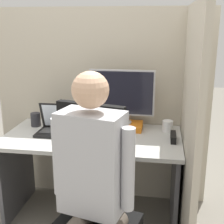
{
  "coord_description": "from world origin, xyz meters",
  "views": [
    {
      "loc": [
        0.51,
        -1.87,
        1.56
      ],
      "look_at": [
        0.18,
        0.17,
        0.96
      ],
      "focal_mm": 50.0,
      "sensor_mm": 36.0,
      "label": 1
    }
  ],
  "objects_px": {
    "stapler": "(173,137)",
    "carrot_toy": "(96,141)",
    "laptop": "(60,128)",
    "coffee_mug": "(168,126)",
    "paper_box": "(121,126)",
    "person": "(92,180)",
    "pen_cup": "(36,120)",
    "monitor": "(122,95)",
    "office_chair": "(92,200)"
  },
  "relations": [
    {
      "from": "stapler",
      "to": "carrot_toy",
      "type": "distance_m",
      "value": 0.58
    },
    {
      "from": "laptop",
      "to": "coffee_mug",
      "type": "bearing_deg",
      "value": 11.6
    },
    {
      "from": "paper_box",
      "to": "laptop",
      "type": "xyz_separation_m",
      "value": [
        -0.47,
        -0.18,
        0.02
      ]
    },
    {
      "from": "person",
      "to": "pen_cup",
      "type": "relative_size",
      "value": 11.66
    },
    {
      "from": "monitor",
      "to": "pen_cup",
      "type": "bearing_deg",
      "value": -176.19
    },
    {
      "from": "monitor",
      "to": "stapler",
      "type": "relative_size",
      "value": 3.24
    },
    {
      "from": "stapler",
      "to": "coffee_mug",
      "type": "height_order",
      "value": "coffee_mug"
    },
    {
      "from": "person",
      "to": "office_chair",
      "type": "bearing_deg",
      "value": 103.74
    },
    {
      "from": "monitor",
      "to": "stapler",
      "type": "xyz_separation_m",
      "value": [
        0.42,
        -0.21,
        -0.26
      ]
    },
    {
      "from": "stapler",
      "to": "monitor",
      "type": "bearing_deg",
      "value": 152.75
    },
    {
      "from": "office_chair",
      "to": "carrot_toy",
      "type": "bearing_deg",
      "value": 99.04
    },
    {
      "from": "monitor",
      "to": "pen_cup",
      "type": "distance_m",
      "value": 0.76
    },
    {
      "from": "person",
      "to": "coffee_mug",
      "type": "xyz_separation_m",
      "value": [
        0.4,
        0.98,
        -0.01
      ]
    },
    {
      "from": "monitor",
      "to": "coffee_mug",
      "type": "distance_m",
      "value": 0.45
    },
    {
      "from": "laptop",
      "to": "person",
      "type": "xyz_separation_m",
      "value": [
        0.44,
        -0.8,
        0.01
      ]
    },
    {
      "from": "office_chair",
      "to": "person",
      "type": "bearing_deg",
      "value": -76.26
    },
    {
      "from": "monitor",
      "to": "laptop",
      "type": "distance_m",
      "value": 0.56
    },
    {
      "from": "stapler",
      "to": "coffee_mug",
      "type": "relative_size",
      "value": 1.79
    },
    {
      "from": "stapler",
      "to": "laptop",
      "type": "bearing_deg",
      "value": 178.25
    },
    {
      "from": "carrot_toy",
      "to": "pen_cup",
      "type": "xyz_separation_m",
      "value": [
        -0.58,
        0.31,
        0.04
      ]
    },
    {
      "from": "laptop",
      "to": "monitor",
      "type": "bearing_deg",
      "value": 21.76
    },
    {
      "from": "pen_cup",
      "to": "stapler",
      "type": "bearing_deg",
      "value": -8.26
    },
    {
      "from": "person",
      "to": "coffee_mug",
      "type": "bearing_deg",
      "value": 67.54
    },
    {
      "from": "monitor",
      "to": "coffee_mug",
      "type": "xyz_separation_m",
      "value": [
        0.38,
        -0.01,
        -0.24
      ]
    },
    {
      "from": "stapler",
      "to": "person",
      "type": "height_order",
      "value": "person"
    },
    {
      "from": "carrot_toy",
      "to": "stapler",
      "type": "bearing_deg",
      "value": 14.6
    },
    {
      "from": "laptop",
      "to": "pen_cup",
      "type": "bearing_deg",
      "value": 151.66
    },
    {
      "from": "carrot_toy",
      "to": "office_chair",
      "type": "height_order",
      "value": "office_chair"
    },
    {
      "from": "office_chair",
      "to": "coffee_mug",
      "type": "bearing_deg",
      "value": 61.67
    },
    {
      "from": "paper_box",
      "to": "monitor",
      "type": "bearing_deg",
      "value": 90.0
    },
    {
      "from": "carrot_toy",
      "to": "coffee_mug",
      "type": "xyz_separation_m",
      "value": [
        0.52,
        0.35,
        0.02
      ]
    },
    {
      "from": "laptop",
      "to": "carrot_toy",
      "type": "distance_m",
      "value": 0.37
    },
    {
      "from": "stapler",
      "to": "paper_box",
      "type": "bearing_deg",
      "value": 153.06
    },
    {
      "from": "monitor",
      "to": "carrot_toy",
      "type": "distance_m",
      "value": 0.47
    },
    {
      "from": "carrot_toy",
      "to": "laptop",
      "type": "bearing_deg",
      "value": 152.23
    },
    {
      "from": "coffee_mug",
      "to": "paper_box",
      "type": "bearing_deg",
      "value": 178.34
    },
    {
      "from": "stapler",
      "to": "coffee_mug",
      "type": "bearing_deg",
      "value": 101.19
    },
    {
      "from": "monitor",
      "to": "person",
      "type": "bearing_deg",
      "value": -91.62
    },
    {
      "from": "paper_box",
      "to": "carrot_toy",
      "type": "relative_size",
      "value": 2.61
    },
    {
      "from": "paper_box",
      "to": "monitor",
      "type": "distance_m",
      "value": 0.26
    },
    {
      "from": "office_chair",
      "to": "person",
      "type": "distance_m",
      "value": 0.28
    },
    {
      "from": "laptop",
      "to": "stapler",
      "type": "bearing_deg",
      "value": -1.75
    },
    {
      "from": "paper_box",
      "to": "monitor",
      "type": "xyz_separation_m",
      "value": [
        0.0,
        0.0,
        0.26
      ]
    },
    {
      "from": "paper_box",
      "to": "person",
      "type": "relative_size",
      "value": 0.26
    },
    {
      "from": "office_chair",
      "to": "pen_cup",
      "type": "relative_size",
      "value": 9.62
    },
    {
      "from": "paper_box",
      "to": "carrot_toy",
      "type": "height_order",
      "value": "paper_box"
    },
    {
      "from": "monitor",
      "to": "person",
      "type": "height_order",
      "value": "person"
    },
    {
      "from": "coffee_mug",
      "to": "carrot_toy",
      "type": "bearing_deg",
      "value": -146.29
    },
    {
      "from": "stapler",
      "to": "coffee_mug",
      "type": "distance_m",
      "value": 0.2
    },
    {
      "from": "carrot_toy",
      "to": "coffee_mug",
      "type": "height_order",
      "value": "coffee_mug"
    }
  ]
}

